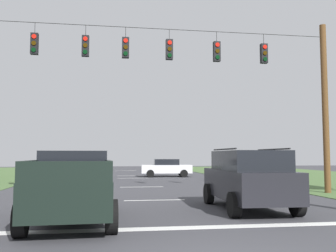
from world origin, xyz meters
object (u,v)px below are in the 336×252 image
object	(u,v)px
overhead_signal_span	(152,91)
distant_car_crossing_white	(166,168)
distant_car_far_parked	(74,168)
suv_black	(248,178)
pickup_truck	(73,186)
distant_car_oncoming	(253,171)

from	to	relation	value
overhead_signal_span	distant_car_crossing_white	world-z (taller)	overhead_signal_span
overhead_signal_span	distant_car_far_parked	bearing A→B (deg)	108.51
suv_black	distant_car_crossing_white	bearing A→B (deg)	89.56
pickup_truck	distant_car_oncoming	world-z (taller)	pickup_truck
distant_car_crossing_white	distant_car_far_parked	distance (m)	7.78
overhead_signal_span	distant_car_far_parked	world-z (taller)	overhead_signal_span
overhead_signal_span	distant_car_far_parked	xyz separation A→B (m)	(-4.79, 14.32, -4.01)
distant_car_crossing_white	distant_car_oncoming	xyz separation A→B (m)	(4.69, -8.21, 0.00)
overhead_signal_span	distant_car_crossing_white	size ratio (longest dim) A/B	3.94
distant_car_crossing_white	distant_car_oncoming	world-z (taller)	same
distant_car_crossing_white	pickup_truck	bearing A→B (deg)	-105.06
overhead_signal_span	pickup_truck	size ratio (longest dim) A/B	3.17
overhead_signal_span	distant_car_crossing_white	distance (m)	16.19
distant_car_oncoming	pickup_truck	bearing A→B (deg)	-128.16
pickup_truck	distant_car_crossing_white	xyz separation A→B (m)	(5.81, 21.57, -0.18)
suv_black	distant_car_oncoming	world-z (taller)	suv_black
suv_black	distant_car_far_parked	size ratio (longest dim) A/B	1.12
overhead_signal_span	distant_car_oncoming	size ratio (longest dim) A/B	3.95
distant_car_oncoming	distant_car_far_parked	xyz separation A→B (m)	(-12.39, 7.12, 0.00)
distant_car_far_parked	suv_black	bearing A→B (deg)	-68.36
pickup_truck	suv_black	xyz separation A→B (m)	(5.65, 1.46, 0.09)
overhead_signal_span	suv_black	distance (m)	6.60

